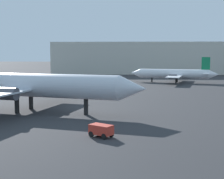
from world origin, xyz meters
TOP-DOWN VIEW (x-y plane):
  - airplane_on_taxiway at (-17.62, 38.00)m, footprint 34.28×28.07m
  - airplane_far_left at (9.17, 87.77)m, footprint 25.13×21.60m
  - baggage_cart at (-5.64, 23.47)m, footprint 2.72×2.38m
  - terminal_building at (6.20, 132.30)m, footprint 83.52×20.86m

SIDE VIEW (x-z plane):
  - baggage_cart at x=-5.64m, z-range 0.11..1.41m
  - airplane_far_left at x=9.17m, z-range -1.15..6.26m
  - airplane_on_taxiway at x=-17.62m, z-range -1.30..9.13m
  - terminal_building at x=6.20m, z-range 0.00..12.79m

